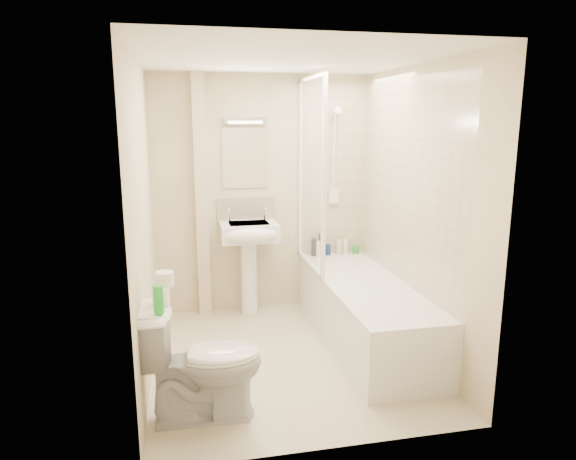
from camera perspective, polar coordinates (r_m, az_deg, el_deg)
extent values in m
plane|color=beige|center=(4.44, -0.12, -13.96)|extent=(2.50, 2.50, 0.00)
cube|color=beige|center=(5.27, -2.89, 3.91)|extent=(2.20, 0.02, 2.40)
cube|color=beige|center=(3.99, -15.79, 0.76)|extent=(0.02, 2.50, 2.40)
cube|color=beige|center=(4.41, 14.01, 1.93)|extent=(0.02, 2.50, 2.40)
cube|color=white|center=(4.01, -0.14, 18.50)|extent=(2.20, 2.50, 0.02)
cube|color=beige|center=(5.40, 5.04, 6.48)|extent=(0.70, 0.01, 1.75)
cube|color=beige|center=(4.55, 12.94, 5.15)|extent=(0.01, 2.10, 1.75)
cube|color=beige|center=(5.16, -9.62, 3.56)|extent=(0.12, 0.12, 2.40)
cube|color=beige|center=(5.27, -4.68, 2.00)|extent=(0.60, 0.02, 0.30)
cube|color=white|center=(5.20, -4.79, 7.98)|extent=(0.46, 0.01, 0.60)
cube|color=silver|center=(5.16, -4.83, 12.06)|extent=(0.42, 0.07, 0.07)
cube|color=white|center=(4.70, 8.47, -8.93)|extent=(0.70, 2.10, 0.55)
cube|color=white|center=(4.63, 8.56, -6.39)|extent=(0.56, 1.96, 0.05)
cube|color=white|center=(4.89, 2.58, 6.21)|extent=(0.01, 0.90, 1.80)
cube|color=white|center=(5.30, 1.42, 6.69)|extent=(0.04, 0.04, 1.80)
cube|color=white|center=(4.45, 4.02, 5.60)|extent=(0.04, 0.04, 1.80)
cube|color=white|center=(4.87, 2.68, 16.55)|extent=(0.04, 0.90, 0.04)
cube|color=white|center=(5.05, 2.48, -3.77)|extent=(0.04, 0.90, 0.03)
cylinder|color=white|center=(5.37, 5.13, 7.78)|extent=(0.02, 0.02, 0.90)
cylinder|color=white|center=(5.42, 5.04, 3.04)|extent=(0.05, 0.05, 0.02)
cylinder|color=white|center=(5.35, 5.23, 12.59)|extent=(0.05, 0.05, 0.02)
cylinder|color=white|center=(5.29, 5.44, 12.92)|extent=(0.08, 0.11, 0.11)
cube|color=white|center=(5.41, 5.07, 3.76)|extent=(0.10, 0.05, 0.14)
cylinder|color=white|center=(5.34, 5.01, 8.30)|extent=(0.01, 0.13, 0.84)
cylinder|color=white|center=(5.27, -4.34, -5.28)|extent=(0.16, 0.16, 0.76)
cube|color=white|center=(5.11, -4.38, -0.16)|extent=(0.56, 0.43, 0.17)
ellipsoid|color=white|center=(4.95, -4.12, -0.57)|extent=(0.56, 0.24, 0.17)
cube|color=silver|center=(5.10, -4.39, 0.56)|extent=(0.39, 0.28, 0.04)
cylinder|color=white|center=(5.17, -6.59, 1.53)|extent=(0.03, 0.03, 0.10)
cylinder|color=white|center=(5.22, -2.56, 1.70)|extent=(0.03, 0.03, 0.10)
sphere|color=white|center=(5.16, -6.61, 2.18)|extent=(0.04, 0.04, 0.04)
sphere|color=white|center=(5.21, -2.57, 2.34)|extent=(0.04, 0.04, 0.04)
cylinder|color=black|center=(5.40, 2.91, -1.92)|extent=(0.06, 0.06, 0.18)
cylinder|color=white|center=(5.42, 3.35, -2.01)|extent=(0.06, 0.06, 0.16)
cylinder|color=black|center=(5.42, 3.75, -1.64)|extent=(0.06, 0.06, 0.23)
cylinder|color=navy|center=(5.45, 4.46, -2.19)|extent=(0.06, 0.06, 0.11)
cylinder|color=beige|center=(5.48, 5.70, -1.90)|extent=(0.06, 0.06, 0.16)
cylinder|color=white|center=(5.50, 6.40, -1.88)|extent=(0.05, 0.05, 0.16)
cylinder|color=green|center=(5.55, 7.54, -2.18)|extent=(0.07, 0.07, 0.08)
imported|color=white|center=(3.54, -9.45, -14.22)|extent=(0.50, 0.81, 0.79)
cylinder|color=white|center=(3.42, -13.93, -7.17)|extent=(0.11, 0.11, 0.11)
cylinder|color=white|center=(3.43, -13.57, -5.31)|extent=(0.12, 0.12, 0.10)
cylinder|color=green|center=(3.25, -14.19, -7.52)|extent=(0.06, 0.06, 0.18)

